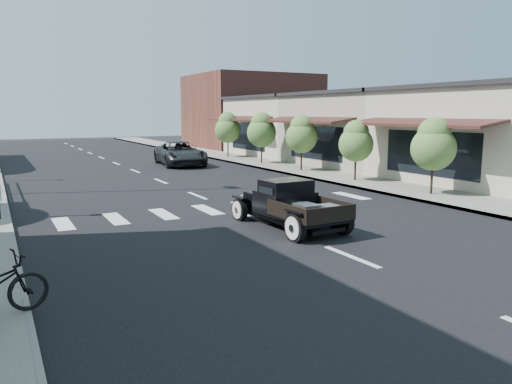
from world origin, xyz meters
name	(u,v)px	position (x,y,z in m)	size (l,w,h in m)	color
ground	(286,231)	(0.00, 0.00, 0.00)	(120.00, 120.00, 0.00)	black
road	(145,175)	(0.00, 15.00, 0.01)	(14.00, 80.00, 0.02)	black
road_markings	(174,187)	(0.00, 10.00, 0.00)	(12.00, 60.00, 0.06)	silver
sidewalk_right	(277,166)	(8.50, 15.00, 0.07)	(3.00, 80.00, 0.15)	gray
storefront_near	(504,137)	(15.00, 4.00, 2.25)	(10.00, 9.00, 4.50)	beige
storefront_mid	(379,131)	(15.00, 13.00, 2.25)	(10.00, 9.00, 4.50)	#A29A88
storefront_far	(303,127)	(15.00, 22.00, 2.25)	(10.00, 9.00, 4.50)	beige
far_building_right	(251,112)	(15.50, 32.00, 3.50)	(11.00, 10.00, 7.00)	brown
banner	(0,195)	(-7.22, 8.00, 0.45)	(0.04, 2.20, 0.60)	silver
small_tree_a	(433,157)	(8.30, 2.28, 1.64)	(1.78, 1.78, 2.97)	#4E7334
small_tree_b	(356,151)	(8.30, 7.10, 1.55)	(1.68, 1.68, 2.81)	#4E7334
small_tree_c	(301,144)	(8.30, 11.93, 1.66)	(1.82, 1.82, 3.03)	#4E7334
small_tree_d	(262,139)	(8.30, 16.69, 1.74)	(1.91, 1.91, 3.18)	#4E7334
small_tree_e	(228,135)	(8.30, 21.95, 1.75)	(1.92, 1.92, 3.19)	#4E7334
hotrod_pickup	(289,204)	(0.32, 0.33, 0.74)	(1.98, 4.25, 1.47)	black
second_car	(180,154)	(3.44, 18.84, 0.77)	(2.55, 5.54, 1.54)	black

